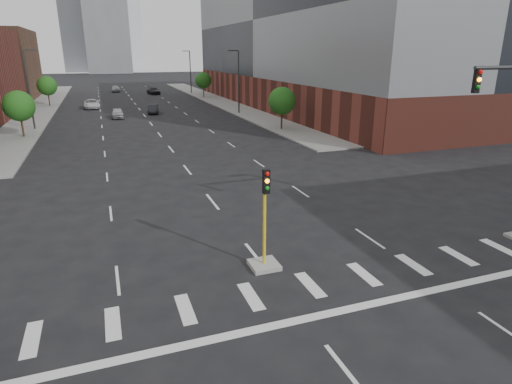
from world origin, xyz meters
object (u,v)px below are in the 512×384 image
car_mid_right (153,109)px  car_deep_right (153,91)px  car_far_left (92,104)px  median_traffic_signal (265,247)px  car_near_left (117,113)px  car_distant (116,89)px

car_mid_right → car_deep_right: bearing=91.8°
car_mid_right → car_far_left: car_far_left is taller
median_traffic_signal → car_near_left: 47.98m
median_traffic_signal → car_deep_right: (5.35, 82.11, -0.22)m
car_mid_right → car_far_left: (-8.72, 9.73, 0.04)m
car_far_left → median_traffic_signal: bearing=-83.7°
car_near_left → car_deep_right: 35.48m
car_far_left → car_deep_right: car_deep_right is taller
car_far_left → car_deep_right: size_ratio=0.99×
median_traffic_signal → car_far_left: 60.98m
median_traffic_signal → car_near_left: size_ratio=1.09×
car_near_left → car_mid_right: bearing=30.3°
car_mid_right → car_distant: (-3.65, 40.06, 0.08)m
car_distant → car_mid_right: bearing=-84.6°
car_mid_right → car_distant: bearing=104.0°
median_traffic_signal → car_far_left: median_traffic_signal is taller
median_traffic_signal → car_distant: 90.90m
car_far_left → car_deep_right: bearing=59.3°
car_mid_right → car_near_left: bearing=-141.6°
median_traffic_signal → car_mid_right: 50.84m
car_near_left → car_distant: (1.62, 43.05, 0.07)m
median_traffic_signal → car_near_left: bearing=94.5°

